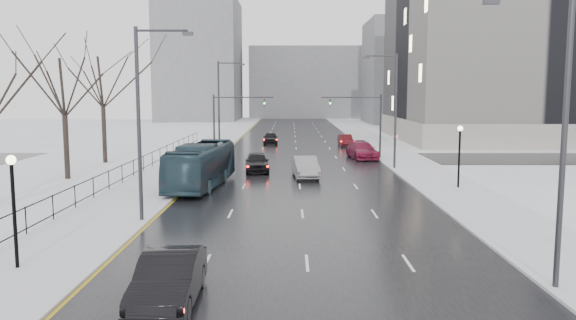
{
  "coord_description": "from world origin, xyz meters",
  "views": [
    {
      "loc": [
        -0.65,
        -8.52,
        6.77
      ],
      "look_at": [
        -0.82,
        26.44,
        2.5
      ],
      "focal_mm": 35.0,
      "sensor_mm": 36.0,
      "label": 1
    }
  ],
  "objects_px": {
    "streetlight_r_near": "(558,127)",
    "streetlight_l_near": "(143,114)",
    "bus": "(202,165)",
    "mast_signal_right": "(370,118)",
    "lamppost_l": "(13,195)",
    "streetlight_l_far": "(221,102)",
    "tree_park_d": "(68,180)",
    "sedan_right_distant": "(345,140)",
    "sedan_center_near": "(257,162)",
    "sedan_right_far": "(362,150)",
    "streetlight_r_mid": "(393,105)",
    "sedan_left_near": "(169,279)",
    "sedan_right_near": "(305,167)",
    "mast_signal_left": "(225,118)",
    "sedan_center_far": "(270,138)",
    "no_uturn_sign": "(396,139)",
    "tree_park_e": "(105,164)",
    "lamppost_r_mid": "(460,147)"
  },
  "relations": [
    {
      "from": "streetlight_l_far",
      "to": "sedan_right_near",
      "type": "distance_m",
      "value": 19.52
    },
    {
      "from": "no_uturn_sign",
      "to": "tree_park_d",
      "type": "bearing_deg",
      "value": -159.68
    },
    {
      "from": "sedan_right_near",
      "to": "sedan_center_far",
      "type": "distance_m",
      "value": 28.65
    },
    {
      "from": "tree_park_d",
      "to": "sedan_right_distant",
      "type": "distance_m",
      "value": 36.07
    },
    {
      "from": "no_uturn_sign",
      "to": "sedan_left_near",
      "type": "distance_m",
      "value": 38.0
    },
    {
      "from": "tree_park_d",
      "to": "bus",
      "type": "height_order",
      "value": "tree_park_d"
    },
    {
      "from": "streetlight_r_near",
      "to": "lamppost_l",
      "type": "distance_m",
      "value": 19.46
    },
    {
      "from": "streetlight_l_near",
      "to": "no_uturn_sign",
      "type": "distance_m",
      "value": 29.81
    },
    {
      "from": "streetlight_l_far",
      "to": "sedan_left_near",
      "type": "height_order",
      "value": "streetlight_l_far"
    },
    {
      "from": "streetlight_l_far",
      "to": "mast_signal_right",
      "type": "bearing_deg",
      "value": -14.48
    },
    {
      "from": "streetlight_r_mid",
      "to": "sedan_left_near",
      "type": "xyz_separation_m",
      "value": [
        -12.67,
        -31.41,
        -4.74
      ]
    },
    {
      "from": "mast_signal_left",
      "to": "sedan_center_far",
      "type": "relative_size",
      "value": 1.43
    },
    {
      "from": "mast_signal_right",
      "to": "sedan_right_far",
      "type": "distance_m",
      "value": 3.32
    },
    {
      "from": "streetlight_r_near",
      "to": "sedan_center_far",
      "type": "distance_m",
      "value": 54.99
    },
    {
      "from": "tree_park_e",
      "to": "streetlight_r_near",
      "type": "relative_size",
      "value": 1.35
    },
    {
      "from": "streetlight_r_mid",
      "to": "lamppost_l",
      "type": "height_order",
      "value": "streetlight_r_mid"
    },
    {
      "from": "lamppost_l",
      "to": "sedan_center_far",
      "type": "bearing_deg",
      "value": 81.47
    },
    {
      "from": "bus",
      "to": "mast_signal_right",
      "type": "bearing_deg",
      "value": 55.51
    },
    {
      "from": "tree_park_d",
      "to": "sedan_center_far",
      "type": "bearing_deg",
      "value": 63.83
    },
    {
      "from": "mast_signal_left",
      "to": "sedan_right_far",
      "type": "height_order",
      "value": "mast_signal_left"
    },
    {
      "from": "bus",
      "to": "sedan_right_distant",
      "type": "distance_m",
      "value": 32.87
    },
    {
      "from": "tree_park_e",
      "to": "lamppost_l",
      "type": "height_order",
      "value": "tree_park_e"
    },
    {
      "from": "streetlight_l_far",
      "to": "tree_park_e",
      "type": "bearing_deg",
      "value": -141.43
    },
    {
      "from": "sedan_left_near",
      "to": "sedan_right_far",
      "type": "xyz_separation_m",
      "value": [
        11.07,
        39.2,
        0.0
      ]
    },
    {
      "from": "tree_park_d",
      "to": "tree_park_e",
      "type": "xyz_separation_m",
      "value": [
        -0.4,
        10.0,
        0.0
      ]
    },
    {
      "from": "no_uturn_sign",
      "to": "sedan_right_far",
      "type": "height_order",
      "value": "no_uturn_sign"
    },
    {
      "from": "tree_park_e",
      "to": "sedan_right_far",
      "type": "height_order",
      "value": "tree_park_e"
    },
    {
      "from": "sedan_center_near",
      "to": "sedan_right_far",
      "type": "distance_m",
      "value": 13.75
    },
    {
      "from": "mast_signal_right",
      "to": "sedan_left_near",
      "type": "xyz_separation_m",
      "value": [
        -11.83,
        -39.41,
        -3.23
      ]
    },
    {
      "from": "mast_signal_right",
      "to": "sedan_right_far",
      "type": "bearing_deg",
      "value": -164.2
    },
    {
      "from": "tree_park_d",
      "to": "sedan_center_far",
      "type": "xyz_separation_m",
      "value": [
        14.53,
        29.57,
        0.82
      ]
    },
    {
      "from": "tree_park_d",
      "to": "streetlight_r_near",
      "type": "distance_m",
      "value": 35.8
    },
    {
      "from": "sedan_right_distant",
      "to": "sedan_left_near",
      "type": "bearing_deg",
      "value": -104.4
    },
    {
      "from": "lamppost_l",
      "to": "no_uturn_sign",
      "type": "distance_m",
      "value": 37.85
    },
    {
      "from": "streetlight_l_near",
      "to": "no_uturn_sign",
      "type": "bearing_deg",
      "value": 54.11
    },
    {
      "from": "streetlight_l_far",
      "to": "mast_signal_right",
      "type": "height_order",
      "value": "streetlight_l_far"
    },
    {
      "from": "sedan_center_near",
      "to": "sedan_right_near",
      "type": "relative_size",
      "value": 0.96
    },
    {
      "from": "mast_signal_left",
      "to": "sedan_center_far",
      "type": "xyz_separation_m",
      "value": [
        4.06,
        15.57,
        -3.29
      ]
    },
    {
      "from": "tree_park_d",
      "to": "no_uturn_sign",
      "type": "distance_m",
      "value": 28.88
    },
    {
      "from": "bus",
      "to": "sedan_right_near",
      "type": "xyz_separation_m",
      "value": [
        7.47,
        4.33,
        -0.71
      ]
    },
    {
      "from": "streetlight_r_near",
      "to": "streetlight_l_near",
      "type": "relative_size",
      "value": 1.0
    },
    {
      "from": "bus",
      "to": "no_uturn_sign",
      "type": "bearing_deg",
      "value": 44.46
    },
    {
      "from": "lamppost_r_mid",
      "to": "sedan_right_near",
      "type": "height_order",
      "value": "lamppost_r_mid"
    },
    {
      "from": "tree_park_d",
      "to": "sedan_right_far",
      "type": "relative_size",
      "value": 2.15
    },
    {
      "from": "mast_signal_left",
      "to": "no_uturn_sign",
      "type": "bearing_deg",
      "value": -13.6
    },
    {
      "from": "lamppost_l",
      "to": "tree_park_d",
      "type": "bearing_deg",
      "value": 107.18
    },
    {
      "from": "streetlight_r_mid",
      "to": "sedan_right_far",
      "type": "height_order",
      "value": "streetlight_r_mid"
    },
    {
      "from": "sedan_right_distant",
      "to": "streetlight_r_mid",
      "type": "bearing_deg",
      "value": -87.41
    },
    {
      "from": "tree_park_e",
      "to": "streetlight_l_near",
      "type": "relative_size",
      "value": 1.35
    },
    {
      "from": "sedan_center_near",
      "to": "sedan_right_far",
      "type": "relative_size",
      "value": 0.84
    }
  ]
}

